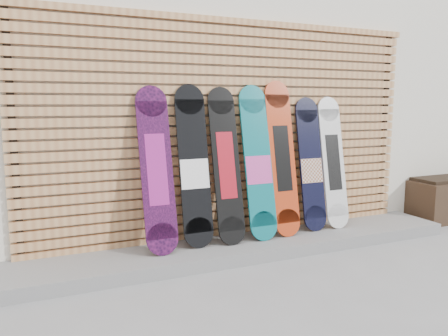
{
  "coord_description": "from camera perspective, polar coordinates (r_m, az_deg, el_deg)",
  "views": [
    {
      "loc": [
        -2.02,
        -3.05,
        1.46
      ],
      "look_at": [
        -0.35,
        0.75,
        0.85
      ],
      "focal_mm": 35.0,
      "sensor_mm": 36.0,
      "label": 1
    }
  ],
  "objects": [
    {
      "name": "ground",
      "position": [
        3.94,
        9.32,
        -13.49
      ],
      "size": [
        80.0,
        80.0,
        0.0
      ],
      "primitive_type": "plane",
      "color": "gray",
      "rests_on": "ground"
    },
    {
      "name": "building",
      "position": [
        7.03,
        -2.77,
        11.09
      ],
      "size": [
        12.0,
        5.0,
        3.6
      ],
      "primitive_type": "cube",
      "color": "silver",
      "rests_on": "ground"
    },
    {
      "name": "concrete_step",
      "position": [
        4.41,
        2.77,
        -10.19
      ],
      "size": [
        4.6,
        0.7,
        0.12
      ],
      "primitive_type": "cube",
      "color": "slate",
      "rests_on": "ground"
    },
    {
      "name": "slat_wall",
      "position": [
        4.45,
        1.19,
        5.09
      ],
      "size": [
        4.26,
        0.08,
        2.29
      ],
      "color": "#B87D4C",
      "rests_on": "ground"
    },
    {
      "name": "snowboard_0",
      "position": [
        3.99,
        -8.79,
        -0.2
      ],
      "size": [
        0.29,
        0.37,
        1.51
      ],
      "color": "black",
      "rests_on": "concrete_step"
    },
    {
      "name": "snowboard_1",
      "position": [
        4.12,
        -3.94,
        0.14
      ],
      "size": [
        0.29,
        0.31,
        1.53
      ],
      "color": "black",
      "rests_on": "concrete_step"
    },
    {
      "name": "snowboard_2",
      "position": [
        4.22,
        0.3,
        0.37
      ],
      "size": [
        0.28,
        0.36,
        1.51
      ],
      "color": "black",
      "rests_on": "concrete_step"
    },
    {
      "name": "snowboard_3",
      "position": [
        4.37,
        4.46,
        0.62
      ],
      "size": [
        0.29,
        0.36,
        1.54
      ],
      "color": "#0B646C",
      "rests_on": "concrete_step"
    },
    {
      "name": "snowboard_4",
      "position": [
        4.52,
        7.6,
        1.26
      ],
      "size": [
        0.29,
        0.34,
        1.58
      ],
      "color": "#B93613",
      "rests_on": "concrete_step"
    },
    {
      "name": "snowboard_5",
      "position": [
        4.76,
        11.28,
        0.39
      ],
      "size": [
        0.28,
        0.29,
        1.42
      ],
      "color": "black",
      "rests_on": "concrete_step"
    },
    {
      "name": "snowboard_6",
      "position": [
        4.92,
        14.06,
        0.72
      ],
      "size": [
        0.27,
        0.31,
        1.42
      ],
      "color": "silver",
      "rests_on": "concrete_step"
    }
  ]
}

